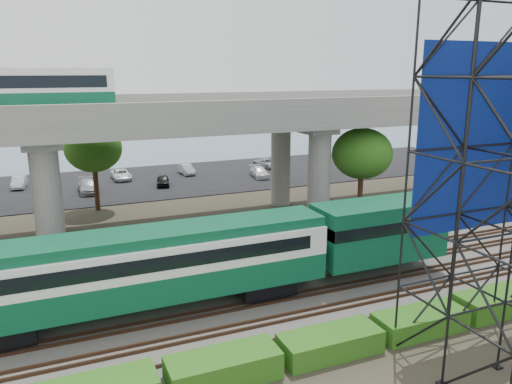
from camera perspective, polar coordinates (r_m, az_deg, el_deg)
name	(u,v)px	position (r m, az deg, el deg)	size (l,w,h in m)	color
ground	(269,315)	(26.40, 1.53, -13.88)	(140.00, 140.00, 0.00)	#474233
ballast_bed	(254,297)	(27.99, -0.20, -11.95)	(90.00, 12.00, 0.20)	slate
service_road	(207,249)	(35.39, -5.57, -6.47)	(90.00, 5.00, 0.08)	black
parking_lot	(144,182)	(57.42, -12.67, 1.17)	(90.00, 18.00, 0.08)	black
harbor_water	(117,153)	(78.82, -15.64, 4.35)	(140.00, 40.00, 0.03)	#4A627B
rail_tracks	(254,294)	(27.92, -0.20, -11.62)	(90.00, 9.52, 0.16)	#472D1E
commuter_train	(185,260)	(25.77, -8.11, -7.70)	(29.30, 3.06, 4.30)	black
overpass	(173,125)	(38.52, -9.50, 7.58)	(80.00, 12.00, 12.40)	#9E9B93
hedge_strip	(330,342)	(23.24, 8.50, -16.60)	(34.60, 1.80, 1.20)	#2B5B14
trees	(122,162)	(38.35, -15.02, 3.28)	(40.94, 16.94, 7.69)	#382314
suv	(138,248)	(34.01, -13.30, -6.29)	(2.37, 5.15, 1.43)	black
parked_cars	(149,177)	(56.88, -12.14, 1.73)	(36.30, 9.42, 1.30)	silver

